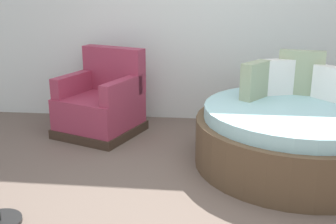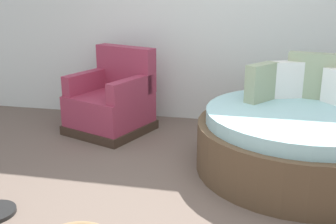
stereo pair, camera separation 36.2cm
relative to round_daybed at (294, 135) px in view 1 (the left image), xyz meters
name	(u,v)px [view 1 (the left image)]	position (x,y,z in m)	size (l,w,h in m)	color
ground_plane	(197,215)	(-0.85, -0.99, -0.30)	(8.00, 8.00, 0.02)	#66564C
round_daybed	(294,135)	(0.00, 0.00, 0.00)	(1.82, 1.82, 1.00)	brown
red_armchair	(102,104)	(-1.99, 0.66, 0.04)	(1.03, 1.03, 0.94)	#38281E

